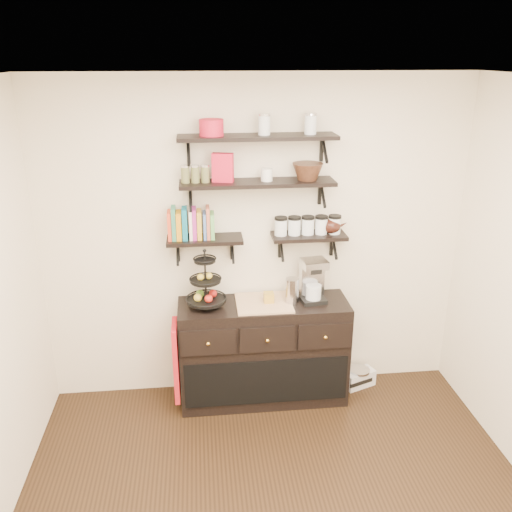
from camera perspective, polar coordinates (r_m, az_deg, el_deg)
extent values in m
cube|color=white|center=(2.51, 4.48, 17.61)|extent=(3.50, 3.50, 0.02)
cube|color=#F4E6CF|center=(4.49, -0.04, 1.41)|extent=(3.50, 0.02, 2.70)
cube|color=black|center=(4.14, 0.16, 12.41)|extent=(1.20, 0.27, 0.03)
cube|color=black|center=(4.26, -7.12, 10.91)|extent=(0.02, 0.03, 0.20)
cube|color=black|center=(4.37, 6.91, 11.17)|extent=(0.02, 0.03, 0.20)
cube|color=black|center=(4.21, 0.16, 7.70)|extent=(1.20, 0.27, 0.03)
cube|color=black|center=(4.33, -6.92, 6.34)|extent=(0.02, 0.03, 0.20)
cube|color=black|center=(4.44, 6.72, 6.71)|extent=(0.02, 0.03, 0.20)
cube|color=black|center=(4.32, -5.41, 1.73)|extent=(0.60, 0.25, 0.03)
cube|color=black|center=(4.46, -8.21, 0.68)|extent=(0.02, 0.03, 0.20)
cube|color=black|center=(4.47, -2.57, 0.89)|extent=(0.03, 0.03, 0.20)
cube|color=black|center=(4.41, 5.58, 2.11)|extent=(0.60, 0.25, 0.03)
cube|color=black|center=(4.51, 2.51, 1.08)|extent=(0.03, 0.03, 0.20)
cube|color=black|center=(4.59, 7.95, 1.27)|extent=(0.02, 0.03, 0.20)
cube|color=red|center=(4.29, -8.91, 3.07)|extent=(0.02, 0.15, 0.20)
cube|color=#2E7555|center=(4.29, -8.49, 3.34)|extent=(0.03, 0.15, 0.24)
cube|color=#C77D0C|center=(4.29, -7.96, 3.17)|extent=(0.04, 0.15, 0.21)
cube|color=#0F627D|center=(4.28, -7.49, 3.44)|extent=(0.03, 0.15, 0.25)
cube|color=#FBE6D0|center=(4.29, -7.02, 3.27)|extent=(0.03, 0.15, 0.22)
cube|color=#A32681|center=(4.28, -6.50, 3.55)|extent=(0.04, 0.15, 0.26)
cube|color=gold|center=(4.28, -5.99, 3.37)|extent=(0.03, 0.15, 0.23)
cube|color=#4363A0|center=(4.29, -5.51, 3.20)|extent=(0.03, 0.15, 0.20)
cube|color=#B3563E|center=(4.28, -4.96, 3.48)|extent=(0.04, 0.15, 0.24)
cube|color=#569E4D|center=(4.29, -4.43, 3.31)|extent=(0.03, 0.15, 0.21)
cylinder|color=silver|center=(4.35, 2.63, 3.04)|extent=(0.10, 0.10, 0.13)
cylinder|color=silver|center=(4.36, 4.06, 3.08)|extent=(0.10, 0.10, 0.13)
cylinder|color=silver|center=(4.38, 5.47, 3.12)|extent=(0.10, 0.10, 0.13)
cylinder|color=silver|center=(4.41, 6.88, 3.16)|extent=(0.10, 0.10, 0.13)
cylinder|color=silver|center=(4.43, 8.27, 3.19)|extent=(0.10, 0.10, 0.13)
cube|color=black|center=(4.66, 0.78, -10.03)|extent=(1.40, 0.45, 0.90)
cube|color=tan|center=(4.45, 0.81, -4.95)|extent=(0.45, 0.41, 0.02)
sphere|color=gold|center=(4.29, -5.06, -9.20)|extent=(0.04, 0.04, 0.04)
sphere|color=gold|center=(4.32, 1.22, -8.90)|extent=(0.04, 0.04, 0.04)
sphere|color=gold|center=(4.40, 7.33, -8.50)|extent=(0.04, 0.04, 0.04)
cylinder|color=black|center=(4.32, -5.34, -2.49)|extent=(0.02, 0.02, 0.47)
cylinder|color=black|center=(4.40, -5.27, -4.64)|extent=(0.32, 0.32, 0.01)
cylinder|color=black|center=(4.33, -5.34, -2.61)|extent=(0.25, 0.25, 0.02)
cylinder|color=black|center=(4.26, -5.41, -0.50)|extent=(0.17, 0.17, 0.02)
sphere|color=#B21914|center=(4.42, -4.56, -3.96)|extent=(0.07, 0.07, 0.07)
sphere|color=gold|center=(4.31, -5.86, -2.22)|extent=(0.06, 0.06, 0.06)
cube|color=#AF8728|center=(4.43, 1.35, -4.37)|extent=(0.08, 0.08, 0.08)
cube|color=black|center=(4.50, 5.99, -4.57)|extent=(0.22, 0.21, 0.04)
cube|color=silver|center=(4.50, 5.89, -2.45)|extent=(0.21, 0.10, 0.31)
cube|color=silver|center=(4.38, 6.14, -0.82)|extent=(0.22, 0.21, 0.06)
cylinder|color=silver|center=(4.46, 6.07, -3.77)|extent=(0.14, 0.14, 0.12)
cylinder|color=silver|center=(4.42, 3.82, -3.72)|extent=(0.11, 0.11, 0.22)
cube|color=#AD1221|center=(4.54, -8.40, -10.82)|extent=(0.04, 0.28, 0.66)
cube|color=silver|center=(5.09, 10.78, -12.52)|extent=(0.31, 0.23, 0.15)
cylinder|color=silver|center=(5.05, 10.84, -11.72)|extent=(0.24, 0.24, 0.02)
cube|color=black|center=(5.03, 11.02, -12.97)|extent=(0.23, 0.10, 0.04)
cube|color=red|center=(4.16, -3.51, 9.27)|extent=(0.17, 0.10, 0.22)
cylinder|color=white|center=(4.20, 1.14, 8.55)|extent=(0.09, 0.09, 0.10)
cylinder|color=red|center=(4.11, -4.72, 13.33)|extent=(0.18, 0.18, 0.12)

